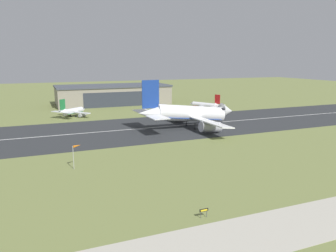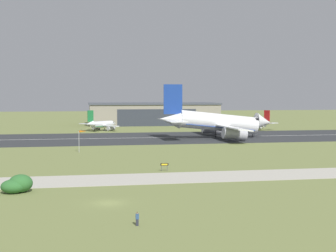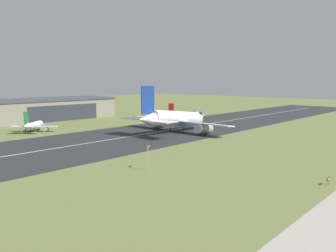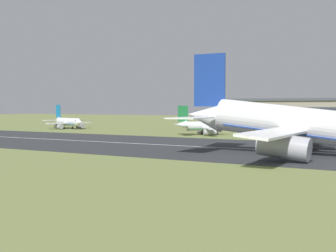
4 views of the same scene
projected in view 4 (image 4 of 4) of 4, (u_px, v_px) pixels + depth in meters
runway_strip at (118, 143)px, 116.33m from camera, size 475.67×49.83×0.06m
runway_centreline at (118, 143)px, 116.33m from camera, size 428.11×0.70×0.01m
hangar_building at (327, 115)px, 168.05m from camera, size 69.60×30.33×11.88m
airplane_landing at (292, 125)px, 88.06m from camera, size 43.51×53.01×19.90m
airplane_parked_west at (68, 122)px, 188.20m from camera, size 21.68×19.02×9.67m
airplane_parked_east at (203, 126)px, 148.18m from camera, size 17.76×18.49×9.31m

